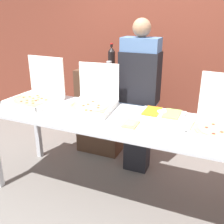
# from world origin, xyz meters

# --- Properties ---
(ground_plane) EXTENTS (16.00, 16.00, 0.00)m
(ground_plane) POSITION_xyz_m (0.00, 0.00, 0.00)
(ground_plane) COLOR slate
(brick_wall_behind) EXTENTS (10.00, 0.06, 2.80)m
(brick_wall_behind) POSITION_xyz_m (0.00, 1.70, 1.40)
(brick_wall_behind) COLOR brown
(brick_wall_behind) RESTS_ON ground_plane
(buffet_table) EXTENTS (2.50, 0.80, 0.89)m
(buffet_table) POSITION_xyz_m (0.00, 0.00, 0.79)
(buffet_table) COLOR silver
(buffet_table) RESTS_ON ground_plane
(pizza_box_near_left) EXTENTS (0.47, 0.49, 0.43)m
(pizza_box_near_left) POSITION_xyz_m (-0.27, 0.15, 0.97)
(pizza_box_near_left) COLOR white
(pizza_box_near_left) RESTS_ON buffet_table
(pizza_box_far_right) EXTENTS (0.50, 0.51, 0.47)m
(pizza_box_far_right) POSITION_xyz_m (-0.92, 0.09, 0.97)
(pizza_box_far_right) COLOR white
(pizza_box_far_right) RESTS_ON buffet_table
(pizza_box_near_right) EXTENTS (0.49, 0.51, 0.45)m
(pizza_box_near_right) POSITION_xyz_m (0.95, 0.07, 0.97)
(pizza_box_near_right) COLOR white
(pizza_box_near_right) RESTS_ON buffet_table
(paper_plate_front_left) EXTENTS (0.21, 0.21, 0.03)m
(paper_plate_front_left) POSITION_xyz_m (0.23, -0.12, 0.90)
(paper_plate_front_left) COLOR white
(paper_plate_front_left) RESTS_ON buffet_table
(veggie_tray) EXTENTS (0.42, 0.29, 0.05)m
(veggie_tray) POSITION_xyz_m (0.43, 0.20, 0.91)
(veggie_tray) COLOR white
(veggie_tray) RESTS_ON buffet_table
(sideboard_podium) EXTENTS (0.58, 0.57, 1.13)m
(sideboard_podium) POSITION_xyz_m (-0.53, 0.96, 0.56)
(sideboard_podium) COLOR #4C3323
(sideboard_podium) RESTS_ON ground_plane
(soda_bottle) EXTENTS (0.09, 0.09, 0.32)m
(soda_bottle) POSITION_xyz_m (-0.44, 1.00, 1.27)
(soda_bottle) COLOR black
(soda_bottle) RESTS_ON sideboard_podium
(soda_can_silver) EXTENTS (0.07, 0.07, 0.12)m
(soda_can_silver) POSITION_xyz_m (-0.39, 0.82, 1.19)
(soda_can_silver) COLOR silver
(soda_can_silver) RESTS_ON sideboard_podium
(person_server_vest) EXTENTS (0.42, 0.24, 1.76)m
(person_server_vest) POSITION_xyz_m (0.08, 0.59, 0.99)
(person_server_vest) COLOR black
(person_server_vest) RESTS_ON ground_plane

